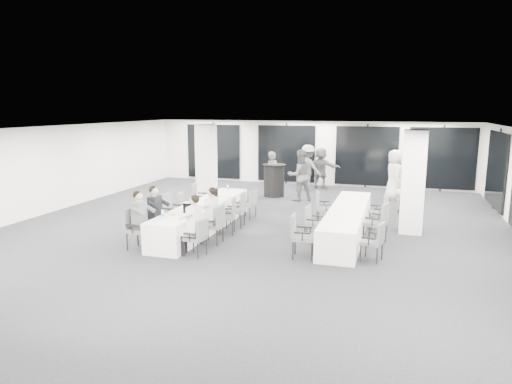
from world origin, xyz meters
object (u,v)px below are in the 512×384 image
(standing_guest_f, at_px, (321,165))
(chair_main_left_far, at_px, (199,197))
(chair_main_right_mid, at_px, (229,214))
(chair_side_right_far, at_px, (381,210))
(chair_side_left_mid, at_px, (312,220))
(chair_side_left_near, at_px, (300,233))
(chair_main_right_near, at_px, (198,235))
(chair_side_left_far, at_px, (322,206))
(cocktail_table, at_px, (274,180))
(chair_side_right_near, at_px, (375,239))
(standing_guest_d, at_px, (414,169))
(chair_side_right_mid, at_px, (379,220))
(chair_main_right_far, at_px, (250,202))
(ice_bucket_near, at_px, (188,208))
(chair_main_left_fourth, at_px, (185,206))
(standing_guest_c, at_px, (308,165))
(ice_bucket_far, at_px, (214,192))
(standing_guest_e, at_px, (394,172))
(standing_guest_a, at_px, (273,171))
(chair_main_right_second, at_px, (215,222))
(standing_guest_h, at_px, (405,186))
(chair_main_left_second, at_px, (152,221))
(chair_main_right_fourth, at_px, (238,207))
(chair_main_left_near, at_px, (136,226))
(banquet_table_main, at_px, (203,217))
(chair_main_left_mid, at_px, (171,210))
(banquet_table_side, at_px, (347,222))
(standing_guest_b, at_px, (300,172))

(standing_guest_f, bearing_deg, chair_main_left_far, 78.70)
(chair_main_right_mid, relative_size, chair_side_right_far, 1.05)
(chair_side_left_mid, bearing_deg, chair_side_left_near, 5.36)
(chair_main_right_near, xyz_separation_m, chair_side_left_far, (2.25, 3.80, 0.05))
(chair_main_right_near, bearing_deg, cocktail_table, 11.03)
(chair_main_right_near, height_order, chair_side_left_far, chair_side_left_far)
(chair_side_right_near, distance_m, standing_guest_d, 8.31)
(chair_side_right_far, bearing_deg, chair_side_right_mid, 167.19)
(chair_side_left_mid, bearing_deg, chair_side_right_far, 140.82)
(chair_side_right_mid, height_order, standing_guest_d, standing_guest_d)
(chair_main_right_near, bearing_deg, chair_main_right_far, 9.39)
(chair_side_left_mid, bearing_deg, ice_bucket_near, -63.01)
(chair_main_left_fourth, height_order, standing_guest_c, standing_guest_c)
(chair_main_right_near, relative_size, ice_bucket_far, 3.43)
(standing_guest_e, bearing_deg, standing_guest_a, 83.86)
(chair_main_right_second, distance_m, chair_side_left_near, 2.28)
(chair_side_left_far, relative_size, standing_guest_h, 0.55)
(chair_main_left_second, relative_size, standing_guest_c, 0.42)
(chair_main_right_near, height_order, chair_main_right_fourth, chair_main_right_fourth)
(chair_main_left_far, height_order, standing_guest_c, standing_guest_c)
(chair_main_right_fourth, bearing_deg, standing_guest_f, -15.43)
(standing_guest_a, height_order, standing_guest_h, standing_guest_a)
(chair_main_left_second, distance_m, chair_main_left_fourth, 1.88)
(chair_main_left_near, distance_m, chair_main_left_second, 0.74)
(standing_guest_d, bearing_deg, standing_guest_a, -36.96)
(banquet_table_main, distance_m, standing_guest_d, 9.01)
(chair_main_right_far, relative_size, standing_guest_h, 0.51)
(cocktail_table, xyz_separation_m, standing_guest_f, (1.42, 2.31, 0.36))
(chair_side_right_mid, bearing_deg, standing_guest_e, 12.32)
(chair_main_right_near, xyz_separation_m, chair_main_right_mid, (0.01, 1.99, 0.06))
(chair_main_left_mid, height_order, chair_side_left_mid, chair_main_left_mid)
(banquet_table_side, distance_m, ice_bucket_near, 4.24)
(banquet_table_side, bearing_deg, standing_guest_a, 125.11)
(chair_main_right_fourth, distance_m, standing_guest_b, 4.35)
(chair_main_left_fourth, distance_m, standing_guest_a, 5.06)
(ice_bucket_far, bearing_deg, chair_main_right_fourth, -25.86)
(chair_main_right_second, xyz_separation_m, standing_guest_a, (-0.29, 6.52, 0.42))
(standing_guest_b, bearing_deg, chair_side_right_near, 84.83)
(chair_main_right_far, height_order, chair_side_right_near, chair_side_right_near)
(chair_main_left_second, xyz_separation_m, ice_bucket_near, (0.92, 0.19, 0.38))
(chair_side_left_far, bearing_deg, chair_main_left_fourth, -88.81)
(standing_guest_c, xyz_separation_m, ice_bucket_near, (-1.50, -8.17, -0.18))
(chair_side_right_mid, relative_size, standing_guest_f, 0.52)
(chair_main_left_far, bearing_deg, chair_main_right_second, 18.65)
(chair_main_left_near, height_order, chair_side_left_near, chair_main_left_near)
(chair_side_left_mid, distance_m, chair_side_right_near, 2.11)
(chair_main_left_second, height_order, standing_guest_e, standing_guest_e)
(banquet_table_side, distance_m, standing_guest_b, 4.78)
(chair_side_left_near, bearing_deg, chair_main_right_far, -150.60)
(chair_main_left_near, height_order, ice_bucket_near, ice_bucket_near)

